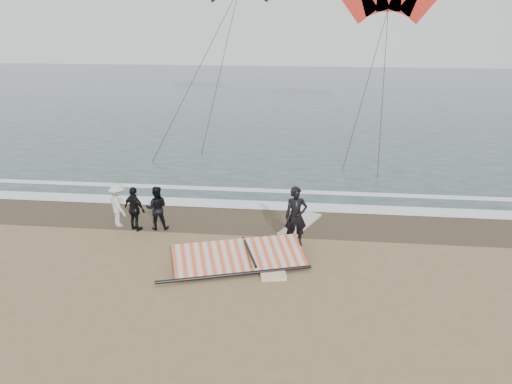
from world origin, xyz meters
TOP-DOWN VIEW (x-y plane):
  - ground at (0.00, 0.00)m, footprint 120.00×120.00m
  - sea at (0.00, 33.00)m, footprint 120.00×54.00m
  - wet_sand at (0.00, 4.50)m, footprint 120.00×2.80m
  - foam_near at (0.00, 5.90)m, footprint 120.00×0.90m
  - foam_far at (0.00, 7.60)m, footprint 120.00×0.45m
  - man_main at (1.60, 2.63)m, footprint 0.79×0.59m
  - board_white at (0.87, 1.47)m, footprint 1.18×2.63m
  - board_cream at (1.72, 4.14)m, footprint 1.50×2.35m
  - trio_cluster at (-3.90, 3.34)m, footprint 2.37×1.24m
  - sail_rig at (-0.05, 1.21)m, footprint 4.23×2.82m
  - kite_red at (6.49, 21.96)m, footprint 6.55×6.20m

SIDE VIEW (x-z plane):
  - ground at x=0.00m, z-range 0.00..0.00m
  - wet_sand at x=0.00m, z-range 0.00..0.01m
  - sea at x=0.00m, z-range 0.00..0.02m
  - foam_near at x=0.00m, z-range 0.02..0.03m
  - foam_far at x=0.00m, z-range 0.02..0.03m
  - board_cream at x=1.72m, z-range 0.00..0.10m
  - board_white at x=0.87m, z-range 0.00..0.10m
  - sail_rig at x=-0.05m, z-range -0.06..0.45m
  - trio_cluster at x=-3.90m, z-range 0.00..1.54m
  - man_main at x=1.60m, z-range 0.00..1.94m
  - kite_red at x=6.49m, z-range 0.46..14.69m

